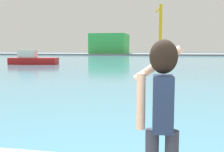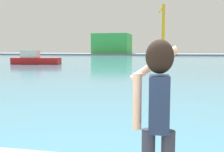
{
  "view_description": "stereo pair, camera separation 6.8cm",
  "coord_description": "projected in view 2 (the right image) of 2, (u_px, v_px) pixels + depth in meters",
  "views": [
    {
      "loc": [
        0.74,
        -1.9,
        2.19
      ],
      "look_at": [
        -0.5,
        4.31,
        1.55
      ],
      "focal_mm": 43.15,
      "sensor_mm": 36.0,
      "label": 1
    },
    {
      "loc": [
        0.8,
        -1.88,
        2.19
      ],
      "look_at": [
        -0.5,
        4.31,
        1.55
      ],
      "focal_mm": 43.15,
      "sensor_mm": 36.0,
      "label": 2
    }
  ],
  "objects": [
    {
      "name": "far_shore_dock",
      "position": [
        166.0,
        54.0,
        91.75
      ],
      "size": [
        140.0,
        20.0,
        0.48
      ],
      "primitive_type": "cube",
      "color": "gray",
      "rests_on": "ground_plane"
    },
    {
      "name": "port_crane",
      "position": [
        163.0,
        24.0,
        86.92
      ],
      "size": [
        2.66,
        11.9,
        15.67
      ],
      "color": "yellow",
      "rests_on": "far_shore_dock"
    },
    {
      "name": "person_photographer",
      "position": [
        158.0,
        107.0,
        2.72
      ],
      "size": [
        0.53,
        0.55,
        1.74
      ],
      "rotation": [
        0.0,
        0.0,
        1.63
      ],
      "color": "#2D3342",
      "rests_on": "quay_promenade"
    },
    {
      "name": "warehouse_left",
      "position": [
        113.0,
        44.0,
        94.97
      ],
      "size": [
        12.25,
        12.81,
        6.79
      ],
      "primitive_type": "cube",
      "color": "green",
      "rests_on": "far_shore_dock"
    },
    {
      "name": "boat_moored",
      "position": [
        35.0,
        59.0,
        37.34
      ],
      "size": [
        6.8,
        2.78,
        1.96
      ],
      "rotation": [
        0.0,
        0.0,
        0.12
      ],
      "color": "#B21919",
      "rests_on": "harbor_water"
    },
    {
      "name": "harbor_water",
      "position": [
        164.0,
        60.0,
        52.84
      ],
      "size": [
        140.0,
        100.0,
        0.02
      ],
      "primitive_type": "cube",
      "color": "teal",
      "rests_on": "ground_plane"
    },
    {
      "name": "ground_plane",
      "position": [
        164.0,
        60.0,
        50.89
      ],
      "size": [
        220.0,
        220.0,
        0.0
      ],
      "primitive_type": "plane",
      "color": "#334751"
    }
  ]
}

